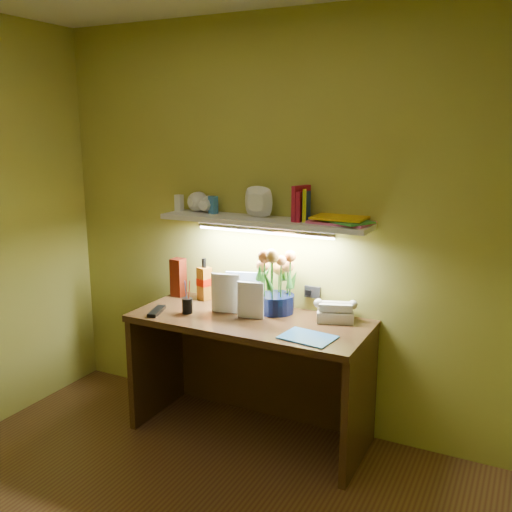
% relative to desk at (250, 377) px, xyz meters
% --- Properties ---
extents(desk, '(1.40, 0.60, 0.75)m').
position_rel_desk_xyz_m(desk, '(0.00, 0.00, 0.00)').
color(desk, '#321F0D').
rests_on(desk, ground).
extents(flower_bouquet, '(0.28, 0.28, 0.38)m').
position_rel_desk_xyz_m(flower_bouquet, '(0.09, 0.17, 0.57)').
color(flower_bouquet, '#071037').
rests_on(flower_bouquet, desk).
extents(telephone, '(0.25, 0.21, 0.12)m').
position_rel_desk_xyz_m(telephone, '(0.46, 0.19, 0.44)').
color(telephone, beige).
rests_on(telephone, desk).
extents(desk_clock, '(0.09, 0.07, 0.08)m').
position_rel_desk_xyz_m(desk_clock, '(0.51, 0.19, 0.42)').
color(desk_clock, '#BCBDC1').
rests_on(desk_clock, desk).
extents(whisky_bottle, '(0.09, 0.09, 0.27)m').
position_rel_desk_xyz_m(whisky_bottle, '(-0.43, 0.20, 0.51)').
color(whisky_bottle, '#A45C15').
rests_on(whisky_bottle, desk).
extents(whisky_box, '(0.08, 0.08, 0.25)m').
position_rel_desk_xyz_m(whisky_box, '(-0.63, 0.19, 0.50)').
color(whisky_box, '#5B1709').
rests_on(whisky_box, desk).
extents(pen_cup, '(0.08, 0.08, 0.16)m').
position_rel_desk_xyz_m(pen_cup, '(-0.38, -0.09, 0.45)').
color(pen_cup, black).
rests_on(pen_cup, desk).
extents(art_card, '(0.22, 0.11, 0.22)m').
position_rel_desk_xyz_m(art_card, '(-0.14, 0.18, 0.48)').
color(art_card, white).
rests_on(art_card, desk).
extents(tv_remote, '(0.11, 0.20, 0.02)m').
position_rel_desk_xyz_m(tv_remote, '(-0.54, -0.17, 0.39)').
color(tv_remote, black).
rests_on(tv_remote, desk).
extents(blue_folder, '(0.30, 0.24, 0.01)m').
position_rel_desk_xyz_m(blue_folder, '(0.43, -0.15, 0.38)').
color(blue_folder, '#3478C0').
rests_on(blue_folder, desk).
extents(desk_book_a, '(0.18, 0.05, 0.24)m').
position_rel_desk_xyz_m(desk_book_a, '(-0.26, 0.01, 0.50)').
color(desk_book_a, silver).
rests_on(desk_book_a, desk).
extents(desk_book_b, '(0.16, 0.04, 0.22)m').
position_rel_desk_xyz_m(desk_book_b, '(-0.07, -0.01, 0.48)').
color(desk_book_b, white).
rests_on(desk_book_b, desk).
extents(wall_shelf, '(1.32, 0.33, 0.23)m').
position_rel_desk_xyz_m(wall_shelf, '(0.01, 0.18, 0.96)').
color(wall_shelf, white).
rests_on(wall_shelf, ground).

